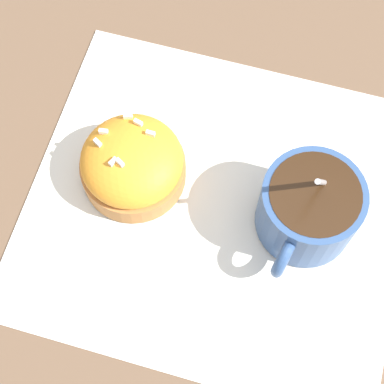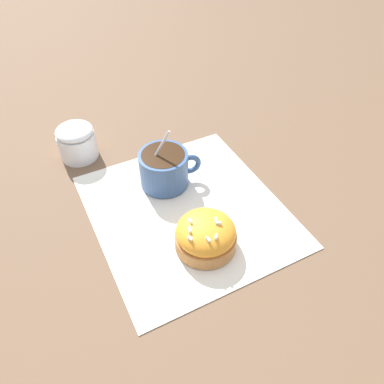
# 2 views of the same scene
# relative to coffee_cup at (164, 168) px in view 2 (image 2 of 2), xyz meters

# --- Properties ---
(ground_plane) EXTENTS (3.00, 3.00, 0.00)m
(ground_plane) POSITION_rel_coffee_cup_xyz_m (-0.07, 0.00, -0.03)
(ground_plane) COLOR brown
(paper_napkin) EXTENTS (0.32, 0.30, 0.00)m
(paper_napkin) POSITION_rel_coffee_cup_xyz_m (-0.07, 0.00, -0.03)
(paper_napkin) COLOR white
(paper_napkin) RESTS_ON ground_plane
(coffee_cup) EXTENTS (0.08, 0.10, 0.10)m
(coffee_cup) POSITION_rel_coffee_cup_xyz_m (0.00, 0.00, 0.00)
(coffee_cup) COLOR #335184
(coffee_cup) RESTS_ON paper_napkin
(frosted_pastry) EXTENTS (0.09, 0.09, 0.05)m
(frosted_pastry) POSITION_rel_coffee_cup_xyz_m (-0.14, 0.01, -0.01)
(frosted_pastry) COLOR #B2753D
(frosted_pastry) RESTS_ON paper_napkin
(sugar_bowl) EXTENTS (0.06, 0.06, 0.06)m
(sugar_bowl) POSITION_rel_coffee_cup_xyz_m (0.14, 0.09, -0.00)
(sugar_bowl) COLOR white
(sugar_bowl) RESTS_ON ground_plane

